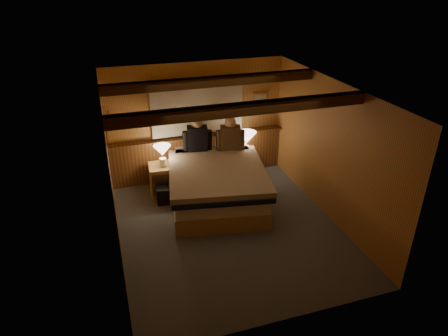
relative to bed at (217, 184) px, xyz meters
name	(u,v)px	position (x,y,z in m)	size (l,w,h in m)	color
floor	(229,228)	(-0.05, -0.88, -0.39)	(4.20, 4.20, 0.00)	#4E545C
ceiling	(230,90)	(-0.05, -0.88, 2.01)	(4.20, 4.20, 0.00)	#D79F50
wall_back	(197,122)	(-0.05, 1.22, 0.81)	(3.60, 3.60, 0.00)	#DD8F4F
wall_left	(112,182)	(-1.85, -0.88, 0.81)	(4.20, 4.20, 0.00)	#DD8F4F
wall_right	(330,151)	(1.75, -0.88, 0.81)	(4.20, 4.20, 0.00)	#DD8F4F
wall_front	(288,244)	(-0.05, -2.98, 0.81)	(3.60, 3.60, 0.00)	#DD8F4F
wainscot	(199,155)	(-0.05, 1.15, 0.09)	(3.60, 0.23, 0.94)	brown
curtain_window	(197,107)	(-0.05, 1.14, 1.13)	(2.18, 0.09, 1.11)	#4B2D12
ceiling_beams	(227,94)	(-0.05, -0.73, 1.92)	(3.60, 1.65, 0.16)	#4B2D12
coat_rail	(108,116)	(-1.77, 0.69, 1.28)	(0.05, 0.55, 0.24)	silver
framed_print	(260,99)	(1.30, 1.19, 1.16)	(0.30, 0.04, 0.25)	tan
bed	(217,184)	(0.00, 0.00, 0.00)	(2.02, 2.46, 0.75)	#B8824E
nightstand_left	(164,179)	(-0.88, 0.66, -0.09)	(0.57, 0.52, 0.59)	#B8824E
nightstand_right	(244,165)	(0.86, 0.89, -0.14)	(0.51, 0.47, 0.49)	#B8824E
lamp_left	(162,152)	(-0.88, 0.63, 0.50)	(0.33, 0.33, 0.43)	silver
lamp_right	(247,139)	(0.90, 0.85, 0.46)	(0.39, 0.39, 0.51)	silver
person_left	(197,137)	(-0.14, 0.84, 0.64)	(0.57, 0.30, 0.70)	black
person_right	(230,136)	(0.49, 0.69, 0.63)	(0.56, 0.31, 0.69)	brown
duffel_bag	(171,193)	(-0.82, 0.31, -0.22)	(0.55, 0.36, 0.38)	black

